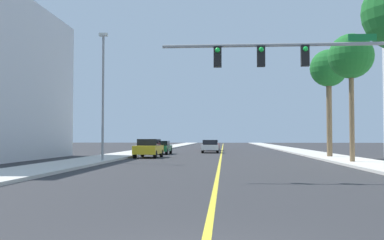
{
  "coord_description": "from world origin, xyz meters",
  "views": [
    {
      "loc": [
        0.3,
        -5.88,
        1.68
      ],
      "look_at": [
        -1.5,
        19.16,
        2.65
      ],
      "focal_mm": 42.09,
      "sensor_mm": 36.0,
      "label": 1
    }
  ],
  "objects_px": {
    "traffic_signal_mast": "(323,68)",
    "street_lamp": "(103,90)",
    "palm_far": "(329,70)",
    "car_white": "(210,146)",
    "palm_mid": "(351,58)",
    "car_green": "(160,147)",
    "car_yellow": "(149,148)",
    "car_red": "(211,145)"
  },
  "relations": [
    {
      "from": "car_yellow",
      "to": "car_red",
      "type": "relative_size",
      "value": 0.99
    },
    {
      "from": "palm_far",
      "to": "car_green",
      "type": "relative_size",
      "value": 2.05
    },
    {
      "from": "street_lamp",
      "to": "palm_far",
      "type": "xyz_separation_m",
      "value": [
        16.66,
        7.55,
        2.3
      ]
    },
    {
      "from": "palm_far",
      "to": "car_white",
      "type": "relative_size",
      "value": 2.17
    },
    {
      "from": "palm_far",
      "to": "car_yellow",
      "type": "height_order",
      "value": "palm_far"
    },
    {
      "from": "traffic_signal_mast",
      "to": "street_lamp",
      "type": "xyz_separation_m",
      "value": [
        -12.07,
        11.58,
        0.46
      ]
    },
    {
      "from": "palm_mid",
      "to": "street_lamp",
      "type": "bearing_deg",
      "value": 178.96
    },
    {
      "from": "car_green",
      "to": "car_yellow",
      "type": "xyz_separation_m",
      "value": [
        0.14,
        -7.71,
        0.09
      ]
    },
    {
      "from": "traffic_signal_mast",
      "to": "car_white",
      "type": "height_order",
      "value": "traffic_signal_mast"
    },
    {
      "from": "traffic_signal_mast",
      "to": "palm_far",
      "type": "relative_size",
      "value": 1.15
    },
    {
      "from": "palm_far",
      "to": "car_green",
      "type": "distance_m",
      "value": 17.96
    },
    {
      "from": "street_lamp",
      "to": "car_white",
      "type": "xyz_separation_m",
      "value": [
        6.59,
        19.52,
        -4.14
      ]
    },
    {
      "from": "traffic_signal_mast",
      "to": "car_green",
      "type": "height_order",
      "value": "traffic_signal_mast"
    },
    {
      "from": "traffic_signal_mast",
      "to": "palm_mid",
      "type": "distance_m",
      "value": 12.28
    },
    {
      "from": "traffic_signal_mast",
      "to": "car_white",
      "type": "bearing_deg",
      "value": 100.0
    },
    {
      "from": "street_lamp",
      "to": "car_white",
      "type": "bearing_deg",
      "value": 71.35
    },
    {
      "from": "palm_far",
      "to": "car_red",
      "type": "xyz_separation_m",
      "value": [
        -10.15,
        19.45,
        -6.45
      ]
    },
    {
      "from": "street_lamp",
      "to": "traffic_signal_mast",
      "type": "bearing_deg",
      "value": -43.81
    },
    {
      "from": "palm_far",
      "to": "car_white",
      "type": "height_order",
      "value": "palm_far"
    },
    {
      "from": "palm_mid",
      "to": "car_white",
      "type": "relative_size",
      "value": 2.04
    },
    {
      "from": "car_yellow",
      "to": "car_white",
      "type": "height_order",
      "value": "car_yellow"
    },
    {
      "from": "car_white",
      "to": "street_lamp",
      "type": "bearing_deg",
      "value": -110.4
    },
    {
      "from": "car_green",
      "to": "car_white",
      "type": "height_order",
      "value": "car_white"
    },
    {
      "from": "traffic_signal_mast",
      "to": "car_green",
      "type": "bearing_deg",
      "value": 111.18
    },
    {
      "from": "car_white",
      "to": "car_red",
      "type": "relative_size",
      "value": 0.97
    },
    {
      "from": "car_green",
      "to": "car_white",
      "type": "bearing_deg",
      "value": -137.44
    },
    {
      "from": "street_lamp",
      "to": "car_yellow",
      "type": "xyz_separation_m",
      "value": [
        1.87,
        7.42,
        -4.08
      ]
    },
    {
      "from": "car_yellow",
      "to": "car_red",
      "type": "bearing_deg",
      "value": -101.57
    },
    {
      "from": "street_lamp",
      "to": "car_yellow",
      "type": "height_order",
      "value": "street_lamp"
    },
    {
      "from": "car_red",
      "to": "car_white",
      "type": "bearing_deg",
      "value": -86.7
    },
    {
      "from": "traffic_signal_mast",
      "to": "palm_mid",
      "type": "xyz_separation_m",
      "value": [
        4.21,
        11.29,
        2.39
      ]
    },
    {
      "from": "car_green",
      "to": "car_yellow",
      "type": "distance_m",
      "value": 7.71
    },
    {
      "from": "car_yellow",
      "to": "car_red",
      "type": "distance_m",
      "value": 20.12
    },
    {
      "from": "traffic_signal_mast",
      "to": "palm_mid",
      "type": "height_order",
      "value": "palm_mid"
    },
    {
      "from": "car_yellow",
      "to": "palm_far",
      "type": "bearing_deg",
      "value": -177.71
    },
    {
      "from": "car_yellow",
      "to": "car_red",
      "type": "height_order",
      "value": "car_yellow"
    },
    {
      "from": "palm_far",
      "to": "car_green",
      "type": "bearing_deg",
      "value": 153.1
    },
    {
      "from": "car_green",
      "to": "palm_far",
      "type": "bearing_deg",
      "value": 153.58
    },
    {
      "from": "car_yellow",
      "to": "car_red",
      "type": "xyz_separation_m",
      "value": [
        4.65,
        19.58,
        -0.08
      ]
    },
    {
      "from": "car_red",
      "to": "traffic_signal_mast",
      "type": "bearing_deg",
      "value": -79.07
    },
    {
      "from": "traffic_signal_mast",
      "to": "car_yellow",
      "type": "distance_m",
      "value": 21.87
    },
    {
      "from": "car_green",
      "to": "traffic_signal_mast",
      "type": "bearing_deg",
      "value": 111.66
    }
  ]
}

